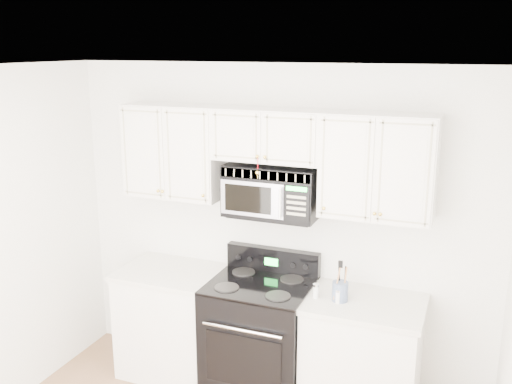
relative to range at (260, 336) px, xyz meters
The scene contains 9 objects.
room 1.64m from the range, 89.49° to the right, with size 3.51×3.51×2.61m.
base_cabinet_left 0.79m from the range, behind, with size 0.86×0.65×0.92m.
base_cabinet_right 0.81m from the range, ahead, with size 0.86×0.65×0.92m.
range is the anchor object (origin of this frame).
upper_cabinets 1.46m from the range, 85.67° to the left, with size 2.44×0.37×0.75m.
microwave 1.17m from the range, 74.35° to the left, with size 0.72×0.41×0.40m.
utensil_crock 0.82m from the range, ahead, with size 0.12×0.12×0.31m.
shaker_salt 0.68m from the range, ahead, with size 0.05×0.05×0.11m.
shaker_pepper 0.81m from the range, ahead, with size 0.04×0.04×0.10m.
Camera 1 is at (1.47, -2.40, 2.73)m, focal length 40.00 mm.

